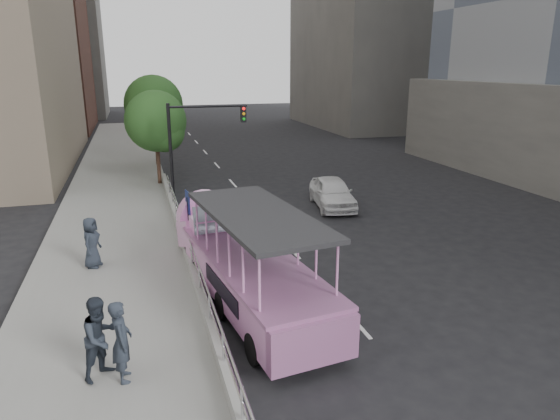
# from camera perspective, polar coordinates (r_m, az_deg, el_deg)

# --- Properties ---
(ground) EXTENTS (160.00, 160.00, 0.00)m
(ground) POSITION_cam_1_polar(r_m,az_deg,el_deg) (16.18, 2.18, -9.65)
(ground) COLOR black
(sidewalk) EXTENTS (5.50, 80.00, 0.30)m
(sidewalk) POSITION_cam_1_polar(r_m,az_deg,el_deg) (24.79, -18.15, -0.77)
(sidewalk) COLOR gray
(sidewalk) RESTS_ON ground
(kerb_wall) EXTENTS (0.24, 30.00, 0.36)m
(kerb_wall) POSITION_cam_1_polar(r_m,az_deg,el_deg) (17.17, -9.96, -6.55)
(kerb_wall) COLOR #999994
(kerb_wall) RESTS_ON sidewalk
(guardrail) EXTENTS (0.07, 22.00, 0.71)m
(guardrail) POSITION_cam_1_polar(r_m,az_deg,el_deg) (16.93, -10.07, -4.48)
(guardrail) COLOR silver
(guardrail) RESTS_ON kerb_wall
(duck_boat) EXTENTS (3.49, 9.62, 3.12)m
(duck_boat) POSITION_cam_1_polar(r_m,az_deg,el_deg) (15.63, -4.26, -5.98)
(duck_boat) COLOR black
(duck_boat) RESTS_ON ground
(car) EXTENTS (2.48, 4.72, 1.53)m
(car) POSITION_cam_1_polar(r_m,az_deg,el_deg) (25.75, 6.00, 2.01)
(car) COLOR white
(car) RESTS_ON ground
(pedestrian_near) EXTENTS (0.48, 0.71, 1.90)m
(pedestrian_near) POSITION_cam_1_polar(r_m,az_deg,el_deg) (11.81, -17.66, -14.08)
(pedestrian_near) COLOR #252C36
(pedestrian_near) RESTS_ON sidewalk
(pedestrian_mid) EXTENTS (1.18, 1.17, 1.93)m
(pedestrian_mid) POSITION_cam_1_polar(r_m,az_deg,el_deg) (12.07, -19.80, -13.53)
(pedestrian_mid) COLOR #252C36
(pedestrian_mid) RESTS_ON sidewalk
(pedestrian_far) EXTENTS (0.85, 1.02, 1.79)m
(pedestrian_far) POSITION_cam_1_polar(r_m,az_deg,el_deg) (18.36, -20.74, -3.49)
(pedestrian_far) COLOR #252C36
(pedestrian_far) RESTS_ON sidewalk
(parking_sign) EXTENTS (0.12, 0.59, 2.63)m
(parking_sign) POSITION_cam_1_polar(r_m,az_deg,el_deg) (18.81, -10.42, -0.70)
(parking_sign) COLOR black
(parking_sign) RESTS_ON ground
(traffic_signal) EXTENTS (4.20, 0.32, 5.20)m
(traffic_signal) POSITION_cam_1_polar(r_m,az_deg,el_deg) (26.69, -9.91, 8.34)
(traffic_signal) COLOR black
(traffic_signal) RESTS_ON ground
(street_tree_near) EXTENTS (3.52, 3.52, 5.72)m
(street_tree_near) POSITION_cam_1_polar(r_m,az_deg,el_deg) (29.92, -13.81, 9.57)
(street_tree_near) COLOR #372219
(street_tree_near) RESTS_ON ground
(street_tree_far) EXTENTS (3.97, 3.97, 6.45)m
(street_tree_far) POSITION_cam_1_polar(r_m,az_deg,el_deg) (35.85, -14.06, 11.37)
(street_tree_far) COLOR #372219
(street_tree_far) RESTS_ON ground
(midrise_stone_b) EXTENTS (16.00, 14.00, 20.00)m
(midrise_stone_b) POSITION_cam_1_polar(r_m,az_deg,el_deg) (78.66, -25.78, 16.86)
(midrise_stone_b) COLOR slate
(midrise_stone_b) RESTS_ON ground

